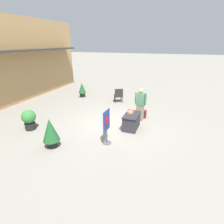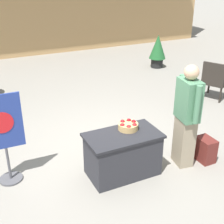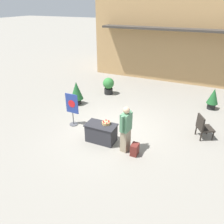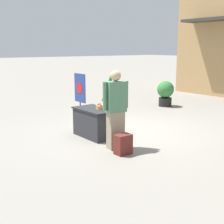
% 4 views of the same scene
% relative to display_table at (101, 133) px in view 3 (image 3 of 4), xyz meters
% --- Properties ---
extents(ground_plane, '(120.00, 120.00, 0.00)m').
position_rel_display_table_xyz_m(ground_plane, '(0.06, 0.89, -0.36)').
color(ground_plane, gray).
extents(storefront_building, '(12.13, 5.79, 5.40)m').
position_rel_display_table_xyz_m(storefront_building, '(1.74, 10.42, 2.35)').
color(storefront_building, tan).
rests_on(storefront_building, ground_plane).
extents(display_table, '(1.16, 0.66, 0.71)m').
position_rel_display_table_xyz_m(display_table, '(0.00, 0.00, 0.00)').
color(display_table, '#2D2D33').
rests_on(display_table, ground_plane).
extents(apple_basket, '(0.32, 0.32, 0.13)m').
position_rel_display_table_xyz_m(apple_basket, '(0.15, 0.12, 0.41)').
color(apple_basket, tan).
rests_on(apple_basket, display_table).
extents(person_visitor, '(0.33, 0.60, 1.72)m').
position_rel_display_table_xyz_m(person_visitor, '(1.05, -0.18, 0.52)').
color(person_visitor, gray).
rests_on(person_visitor, ground_plane).
extents(backpack, '(0.24, 0.34, 0.42)m').
position_rel_display_table_xyz_m(backpack, '(1.44, -0.28, -0.15)').
color(backpack, maroon).
rests_on(backpack, ground_plane).
extents(poster_board, '(0.59, 0.36, 1.43)m').
position_rel_display_table_xyz_m(poster_board, '(-1.65, 0.61, 0.43)').
color(poster_board, '#4C4C51').
rests_on(poster_board, ground_plane).
extents(patio_chair, '(0.74, 0.74, 0.96)m').
position_rel_display_table_xyz_m(patio_chair, '(3.49, 1.79, 0.16)').
color(patio_chair, '#28231E').
rests_on(patio_chair, ground_plane).
extents(potted_plant_far_right, '(0.54, 0.54, 1.07)m').
position_rel_display_table_xyz_m(potted_plant_far_right, '(3.75, 4.72, 0.24)').
color(potted_plant_far_right, black).
rests_on(potted_plant_far_right, ground_plane).
extents(potted_plant_near_left, '(0.63, 0.63, 0.96)m').
position_rel_display_table_xyz_m(potted_plant_near_left, '(-1.75, 4.44, 0.17)').
color(potted_plant_near_left, black).
rests_on(potted_plant_near_left, ground_plane).
extents(potted_plant_near_right, '(0.64, 0.64, 1.20)m').
position_rel_display_table_xyz_m(potted_plant_near_right, '(-2.65, 2.51, 0.33)').
color(potted_plant_near_right, black).
rests_on(potted_plant_near_right, ground_plane).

